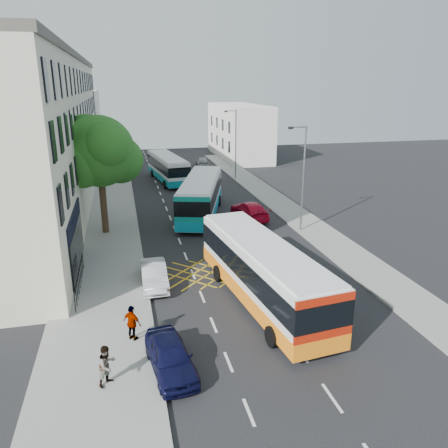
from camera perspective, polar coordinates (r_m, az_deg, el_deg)
ground at (r=22.30m, az=6.88°, el=-11.99°), size 120.00×120.00×0.00m
pavement_left at (r=34.88m, az=-15.15°, el=-1.11°), size 5.00×70.00×0.15m
pavement_right at (r=37.72m, az=9.86°, el=0.70°), size 3.00×70.00×0.15m
terrace_main at (r=43.35m, az=-23.01°, el=10.82°), size 8.30×45.00×13.50m
terrace_far at (r=73.65m, az=-19.19°, el=12.22°), size 8.00×20.00×10.00m
building_right at (r=68.83m, az=1.94°, el=12.01°), size 6.00×18.00×8.00m
street_tree at (r=33.41m, az=-16.03°, el=9.01°), size 6.30×5.70×8.80m
lamp_near at (r=33.44m, az=10.19°, el=6.51°), size 1.45×0.15×8.00m
lamp_far at (r=52.16m, az=1.43°, el=10.80°), size 1.45×0.15×8.00m
railings at (r=25.70m, az=-18.38°, el=-6.81°), size 0.08×5.60×1.14m
bus_near at (r=22.89m, az=5.08°, el=-6.20°), size 4.10×12.00×3.31m
bus_mid at (r=37.99m, az=-3.03°, el=3.69°), size 6.04×12.10×3.32m
bus_far at (r=52.13m, az=-7.37°, el=7.30°), size 3.91×11.06×3.04m
motorbike at (r=20.23m, az=10.57°, el=-12.84°), size 0.63×1.98×1.75m
parked_car_blue at (r=18.34m, az=-7.01°, el=-16.77°), size 2.07×4.12×1.35m
parked_car_silver at (r=25.34m, az=-9.12°, el=-6.58°), size 1.41×4.01×1.32m
red_hatchback at (r=37.36m, az=3.38°, el=1.80°), size 2.57×5.17×1.44m
distant_car_grey at (r=63.02m, az=-6.73°, el=8.22°), size 2.44×4.43×1.17m
distant_car_silver at (r=61.77m, az=-2.87°, el=8.19°), size 1.80×3.97×1.32m
pedestrian_near at (r=17.79m, az=-15.03°, el=-17.39°), size 1.00×0.99×1.63m
pedestrian_far at (r=20.16m, az=-11.91°, el=-12.54°), size 0.99×0.95×1.66m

